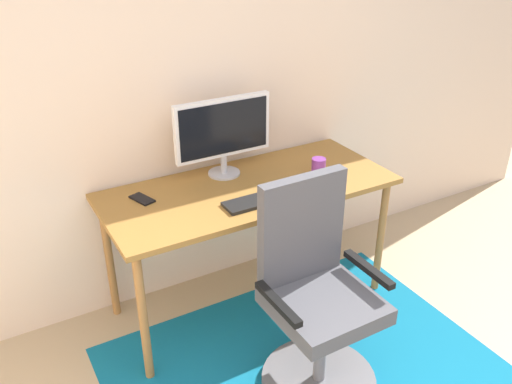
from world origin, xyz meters
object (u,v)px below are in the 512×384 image
(coffee_cup, at_px, (319,167))
(office_chair, at_px, (316,311))
(cell_phone, at_px, (142,199))
(desk, at_px, (249,198))
(monitor, at_px, (223,131))
(keyboard, at_px, (264,199))
(computer_mouse, at_px, (313,185))

(coffee_cup, height_order, office_chair, office_chair)
(cell_phone, relative_size, office_chair, 0.13)
(desk, xyz_separation_m, office_chair, (-0.03, -0.69, -0.27))
(monitor, relative_size, office_chair, 0.53)
(desk, distance_m, monitor, 0.39)
(keyboard, relative_size, coffee_cup, 4.22)
(coffee_cup, xyz_separation_m, office_chair, (-0.43, -0.62, -0.40))
(monitor, height_order, computer_mouse, monitor)
(computer_mouse, bearing_deg, keyboard, 179.61)
(monitor, xyz_separation_m, office_chair, (0.02, -0.89, -0.61))
(desk, bearing_deg, cell_phone, 166.70)
(office_chair, bearing_deg, coffee_cup, 54.64)
(monitor, relative_size, cell_phone, 4.00)
(computer_mouse, xyz_separation_m, office_chair, (-0.32, -0.51, -0.36))
(coffee_cup, bearing_deg, keyboard, -165.39)
(keyboard, bearing_deg, cell_phone, 149.67)
(keyboard, distance_m, computer_mouse, 0.31)
(cell_phone, height_order, office_chair, office_chair)
(desk, relative_size, computer_mouse, 15.26)
(coffee_cup, xyz_separation_m, cell_phone, (-0.96, 0.21, -0.05))
(desk, xyz_separation_m, monitor, (-0.05, 0.20, 0.33))
(office_chair, bearing_deg, computer_mouse, 57.32)
(cell_phone, bearing_deg, monitor, -10.66)
(computer_mouse, distance_m, coffee_cup, 0.16)
(office_chair, bearing_deg, cell_phone, 122.13)
(desk, distance_m, computer_mouse, 0.36)
(monitor, distance_m, coffee_cup, 0.57)
(desk, relative_size, coffee_cup, 15.59)
(computer_mouse, distance_m, cell_phone, 0.90)
(monitor, height_order, coffee_cup, monitor)
(desk, height_order, computer_mouse, computer_mouse)
(computer_mouse, bearing_deg, coffee_cup, 44.86)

